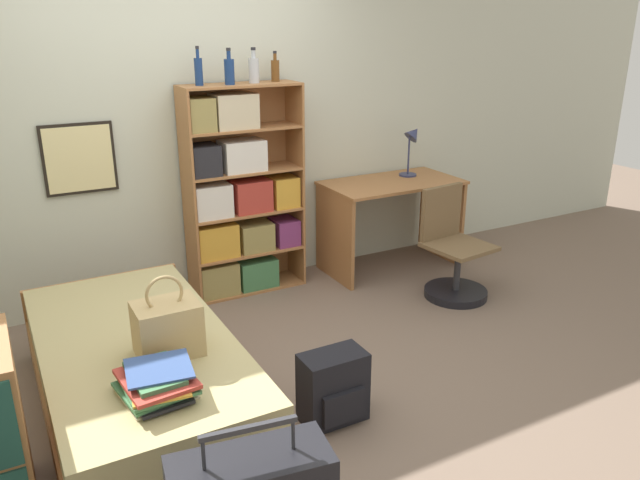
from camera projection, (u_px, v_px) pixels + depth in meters
name	position (u px, v px, depth m)	size (l,w,h in m)	color
ground_plane	(259.00, 381.00, 3.73)	(14.00, 14.00, 0.00)	#756051
wall_back	(171.00, 127.00, 4.55)	(10.00, 0.09, 2.60)	beige
bed	(138.00, 376.00, 3.36)	(0.97, 1.90, 0.47)	#A36B3D
handbag	(167.00, 328.00, 3.08)	(0.31, 0.24, 0.42)	tan
book_stack_on_bed	(157.00, 382.00, 2.76)	(0.35, 0.37, 0.13)	beige
bookcase	(238.00, 200.00, 4.75)	(0.89, 0.31, 1.61)	#A36B3D
bottle_green	(199.00, 71.00, 4.32)	(0.06, 0.06, 0.27)	navy
bottle_brown	(229.00, 71.00, 4.39)	(0.07, 0.07, 0.25)	navy
bottle_clear	(254.00, 69.00, 4.50)	(0.08, 0.08, 0.25)	#B7BCC1
bottle_blue	(275.00, 70.00, 4.62)	(0.06, 0.06, 0.22)	brown
desk	(391.00, 209.00, 5.29)	(1.14, 0.63, 0.77)	#A36B3D
desk_lamp	(413.00, 141.00, 5.31)	(0.20, 0.15, 0.45)	navy
desk_chair	(453.00, 263.00, 4.82)	(0.49, 0.50, 0.85)	black
backpack	(333.00, 388.00, 3.32)	(0.35, 0.23, 0.39)	black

